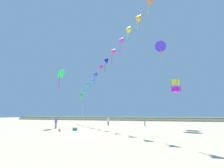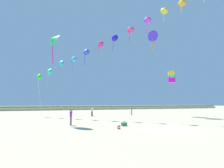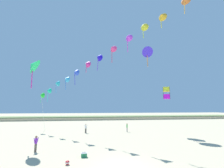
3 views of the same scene
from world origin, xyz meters
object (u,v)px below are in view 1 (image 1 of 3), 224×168
(large_kite_high_solo, at_px, (161,46))
(beach_cooler, at_px, (75,129))
(person_mid_center, at_px, (108,121))
(beach_ball, at_px, (60,130))
(large_kite_low_lead, at_px, (60,73))
(person_near_left, at_px, (145,121))
(large_kite_mid_trail, at_px, (176,86))
(person_near_right, at_px, (56,122))

(large_kite_high_solo, relative_size, beach_cooler, 7.49)
(person_mid_center, relative_size, beach_ball, 4.74)
(person_mid_center, height_order, large_kite_high_solo, large_kite_high_solo)
(person_mid_center, xyz_separation_m, beach_cooler, (0.23, -13.95, -0.78))
(beach_ball, bearing_deg, large_kite_low_lead, 129.60)
(person_mid_center, xyz_separation_m, large_kite_high_solo, (12.11, -1.56, 15.17))
(person_near_left, xyz_separation_m, beach_cooler, (-7.84, -14.15, -0.75))
(person_mid_center, relative_size, large_kite_mid_trail, 0.79)
(person_near_left, height_order, beach_ball, person_near_left)
(large_kite_low_lead, bearing_deg, large_kite_mid_trail, 11.30)
(large_kite_mid_trail, xyz_separation_m, beach_ball, (-15.64, -11.72, -7.22))
(person_mid_center, height_order, beach_ball, person_mid_center)
(large_kite_high_solo, distance_m, beach_ball, 25.14)
(person_near_left, relative_size, person_near_right, 0.97)
(person_near_left, xyz_separation_m, large_kite_mid_trail, (6.48, -4.24, 6.44))
(person_near_right, height_order, person_mid_center, person_mid_center)
(large_kite_mid_trail, bearing_deg, beach_cooler, -145.31)
(large_kite_low_lead, height_order, large_kite_mid_trail, large_kite_low_lead)
(large_kite_mid_trail, bearing_deg, person_near_left, 146.78)
(large_kite_low_lead, xyz_separation_m, large_kite_mid_trail, (21.74, 4.35, -3.09))
(large_kite_low_lead, xyz_separation_m, large_kite_high_solo, (19.31, 6.83, 5.67))
(beach_cooler, distance_m, beach_ball, 2.25)
(person_near_left, distance_m, large_kite_low_lead, 19.94)
(person_mid_center, bearing_deg, large_kite_mid_trail, -15.55)
(beach_ball, bearing_deg, beach_cooler, 53.71)
(large_kite_high_solo, relative_size, beach_ball, 11.94)
(beach_ball, bearing_deg, large_kite_mid_trail, 36.84)
(person_mid_center, xyz_separation_m, beach_ball, (-1.10, -15.76, -0.81))
(person_near_right, relative_size, person_mid_center, 1.00)
(person_near_right, height_order, beach_cooler, person_near_right)
(person_near_left, xyz_separation_m, large_kite_low_lead, (-15.27, -8.59, 9.53))
(large_kite_low_lead, bearing_deg, person_mid_center, 49.35)
(person_near_left, distance_m, large_kite_mid_trail, 10.07)
(person_near_right, xyz_separation_m, person_mid_center, (5.07, 11.51, 0.00))
(person_mid_center, xyz_separation_m, large_kite_mid_trail, (14.54, -4.05, 6.41))
(beach_cooler, height_order, beach_ball, beach_cooler)
(person_near_left, relative_size, person_mid_center, 0.97)
(person_near_right, xyz_separation_m, beach_cooler, (5.30, -2.44, -0.78))
(person_near_left, bearing_deg, large_kite_mid_trail, -33.22)
(person_near_left, distance_m, person_mid_center, 8.07)
(large_kite_mid_trail, distance_m, beach_cooler, 18.84)
(person_near_left, bearing_deg, person_near_right, -138.29)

